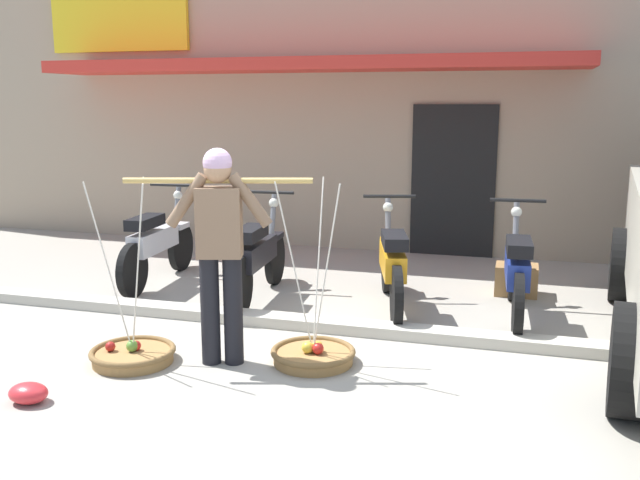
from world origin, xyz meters
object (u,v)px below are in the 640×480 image
Objects in this scene: motorcycle_nearest_shop at (156,244)px; plastic_litter_bag at (28,393)px; fruit_basket_left_side at (313,354)px; motorcycle_end_of_row at (516,272)px; fruit_vendor at (220,242)px; motorcycle_second_in_row at (258,257)px; wooden_crate at (516,280)px; motorcycle_third_in_row at (392,265)px; fruit_basket_right_side at (133,354)px.

plastic_litter_bag is (0.75, -3.12, -0.38)m from motorcycle_nearest_shop.
fruit_basket_left_side is 5.18× the size of plastic_litter_bag.
fruit_basket_left_side is at bearing -132.20° from motorcycle_end_of_row.
motorcycle_end_of_row is at bearing 40.26° from fruit_vendor.
fruit_basket_left_side reaches higher than motorcycle_second_in_row.
fruit_vendor is at bearing -128.74° from wooden_crate.
fruit_basket_left_side is 0.80× the size of motorcycle_end_of_row.
plastic_litter_bag is 0.64× the size of wooden_crate.
motorcycle_third_in_row is (0.32, 1.62, 0.38)m from fruit_basket_left_side.
plastic_litter_bag is (-1.66, -1.26, -0.00)m from fruit_basket_left_side.
motorcycle_end_of_row is (1.50, 1.66, 0.38)m from fruit_basket_left_side.
motorcycle_nearest_shop is (-1.73, 2.05, -0.52)m from fruit_vendor.
motorcycle_third_in_row is at bearing -178.07° from motorcycle_end_of_row.
motorcycle_third_in_row is 1.53m from wooden_crate.
fruit_basket_right_side is at bearing -163.98° from fruit_basket_left_side.
fruit_basket_right_side is at bearing -130.09° from motorcycle_third_in_row.
motorcycle_second_in_row is 6.50× the size of plastic_litter_bag.
fruit_basket_left_side reaches higher than plastic_litter_bag.
fruit_basket_right_side is (-0.69, -0.20, -0.90)m from fruit_vendor.
motorcycle_second_in_row and motorcycle_end_of_row have the same top height.
fruit_basket_right_side is 2.01m from motorcycle_second_in_row.
motorcycle_second_in_row reaches higher than wooden_crate.
motorcycle_second_in_row is 2.77m from wooden_crate.
fruit_basket_left_side reaches higher than motorcycle_third_in_row.
fruit_vendor reaches higher than fruit_basket_right_side.
fruit_basket_right_side is at bearing 71.88° from plastic_litter_bag.
motorcycle_second_in_row is (-0.39, 1.76, -0.52)m from fruit_vendor.
motorcycle_nearest_shop and motorcycle_end_of_row have the same top height.
motorcycle_second_in_row is 1.40m from motorcycle_third_in_row.
fruit_basket_left_side is 2.09m from plastic_litter_bag.
motorcycle_nearest_shop is 1.00× the size of motorcycle_end_of_row.
wooden_crate is (2.58, 0.98, -0.29)m from motorcycle_second_in_row.
motorcycle_nearest_shop is at bearing 142.50° from fruit_basket_left_side.
fruit_basket_left_side is 0.82× the size of motorcycle_third_in_row.
fruit_vendor is at bearing 16.04° from fruit_basket_right_side.
motorcycle_third_in_row is at bearing -142.28° from wooden_crate.
motorcycle_nearest_shop is 3.99m from wooden_crate.
fruit_vendor is at bearing 47.63° from plastic_litter_bag.
plastic_litter_bag is at bearing -101.70° from motorcycle_second_in_row.
fruit_vendor is at bearing -49.88° from motorcycle_nearest_shop.
plastic_litter_bag is at bearing -108.12° from fruit_basket_right_side.
motorcycle_nearest_shop is (-2.41, 1.85, 0.38)m from fruit_basket_left_side.
fruit_vendor is 0.93× the size of motorcycle_end_of_row.
fruit_vendor is 6.05× the size of plastic_litter_bag.
fruit_basket_right_side is 5.18× the size of plastic_litter_bag.
motorcycle_third_in_row is (1.69, 2.01, 0.38)m from fruit_basket_right_side.
fruit_basket_left_side is 2.27m from motorcycle_end_of_row.
wooden_crate is at bearing 51.26° from fruit_vendor.
fruit_basket_right_side is 2.66m from motorcycle_third_in_row.
fruit_basket_right_side is 3.30× the size of wooden_crate.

